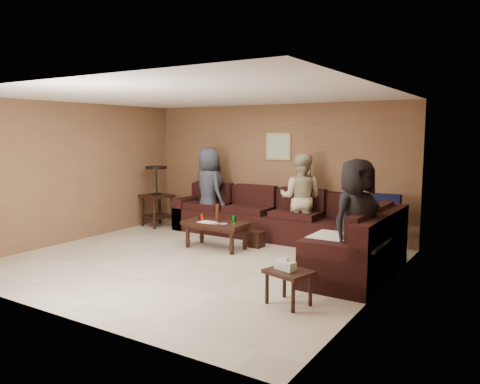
{
  "coord_description": "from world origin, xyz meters",
  "views": [
    {
      "loc": [
        4.27,
        -5.55,
        1.96
      ],
      "look_at": [
        0.25,
        0.85,
        1.0
      ],
      "focal_mm": 35.0,
      "sensor_mm": 36.0,
      "label": 1
    }
  ],
  "objects_px": {
    "waste_bin": "(256,239)",
    "person_middle": "(301,198)",
    "end_table_left": "(157,195)",
    "person_right": "(356,222)",
    "person_left": "(209,190)",
    "side_table_right": "(288,274)",
    "coffee_table": "(216,226)",
    "sectional_sofa": "(289,229)"
  },
  "relations": [
    {
      "from": "side_table_right",
      "to": "waste_bin",
      "type": "distance_m",
      "value": 2.75
    },
    {
      "from": "coffee_table",
      "to": "side_table_right",
      "type": "distance_m",
      "value": 2.81
    },
    {
      "from": "sectional_sofa",
      "to": "person_left",
      "type": "bearing_deg",
      "value": 168.73
    },
    {
      "from": "end_table_left",
      "to": "person_left",
      "type": "height_order",
      "value": "person_left"
    },
    {
      "from": "sectional_sofa",
      "to": "coffee_table",
      "type": "bearing_deg",
      "value": -146.67
    },
    {
      "from": "person_middle",
      "to": "person_right",
      "type": "height_order",
      "value": "person_right"
    },
    {
      "from": "end_table_left",
      "to": "person_right",
      "type": "height_order",
      "value": "person_right"
    },
    {
      "from": "sectional_sofa",
      "to": "person_right",
      "type": "height_order",
      "value": "person_right"
    },
    {
      "from": "end_table_left",
      "to": "side_table_right",
      "type": "height_order",
      "value": "end_table_left"
    },
    {
      "from": "coffee_table",
      "to": "end_table_left",
      "type": "xyz_separation_m",
      "value": [
        -2.14,
        0.9,
        0.27
      ]
    },
    {
      "from": "coffee_table",
      "to": "person_left",
      "type": "height_order",
      "value": "person_left"
    },
    {
      "from": "side_table_right",
      "to": "person_middle",
      "type": "xyz_separation_m",
      "value": [
        -1.18,
        2.9,
        0.44
      ]
    },
    {
      "from": "end_table_left",
      "to": "waste_bin",
      "type": "xyz_separation_m",
      "value": [
        2.68,
        -0.45,
        -0.53
      ]
    },
    {
      "from": "end_table_left",
      "to": "person_right",
      "type": "bearing_deg",
      "value": -17.41
    },
    {
      "from": "coffee_table",
      "to": "person_right",
      "type": "bearing_deg",
      "value": -12.76
    },
    {
      "from": "side_table_right",
      "to": "person_right",
      "type": "xyz_separation_m",
      "value": [
        0.41,
        1.13,
        0.46
      ]
    },
    {
      "from": "coffee_table",
      "to": "waste_bin",
      "type": "bearing_deg",
      "value": 39.8
    },
    {
      "from": "side_table_right",
      "to": "person_left",
      "type": "relative_size",
      "value": 0.34
    },
    {
      "from": "sectional_sofa",
      "to": "waste_bin",
      "type": "relative_size",
      "value": 16.98
    },
    {
      "from": "person_left",
      "to": "person_right",
      "type": "xyz_separation_m",
      "value": [
        3.54,
        -1.67,
        -0.02
      ]
    },
    {
      "from": "side_table_right",
      "to": "waste_bin",
      "type": "height_order",
      "value": "side_table_right"
    },
    {
      "from": "end_table_left",
      "to": "person_middle",
      "type": "height_order",
      "value": "person_middle"
    },
    {
      "from": "side_table_right",
      "to": "person_right",
      "type": "height_order",
      "value": "person_right"
    },
    {
      "from": "person_left",
      "to": "person_middle",
      "type": "xyz_separation_m",
      "value": [
        1.95,
        0.1,
        -0.03
      ]
    },
    {
      "from": "waste_bin",
      "to": "person_right",
      "type": "distance_m",
      "value": 2.43
    },
    {
      "from": "side_table_right",
      "to": "person_right",
      "type": "bearing_deg",
      "value": 70.23
    },
    {
      "from": "person_left",
      "to": "person_middle",
      "type": "bearing_deg",
      "value": -152.31
    },
    {
      "from": "coffee_table",
      "to": "side_table_right",
      "type": "relative_size",
      "value": 1.93
    },
    {
      "from": "waste_bin",
      "to": "coffee_table",
      "type": "bearing_deg",
      "value": -140.2
    },
    {
      "from": "coffee_table",
      "to": "person_middle",
      "type": "height_order",
      "value": "person_middle"
    },
    {
      "from": "coffee_table",
      "to": "waste_bin",
      "type": "distance_m",
      "value": 0.74
    },
    {
      "from": "sectional_sofa",
      "to": "waste_bin",
      "type": "bearing_deg",
      "value": -154.8
    },
    {
      "from": "end_table_left",
      "to": "coffee_table",
      "type": "bearing_deg",
      "value": -22.79
    },
    {
      "from": "person_left",
      "to": "person_right",
      "type": "distance_m",
      "value": 3.91
    },
    {
      "from": "side_table_right",
      "to": "person_right",
      "type": "relative_size",
      "value": 0.35
    },
    {
      "from": "coffee_table",
      "to": "end_table_left",
      "type": "relative_size",
      "value": 0.87
    },
    {
      "from": "coffee_table",
      "to": "person_left",
      "type": "relative_size",
      "value": 0.66
    },
    {
      "from": "end_table_left",
      "to": "person_left",
      "type": "xyz_separation_m",
      "value": [
        1.22,
        0.18,
        0.17
      ]
    },
    {
      "from": "person_left",
      "to": "person_right",
      "type": "bearing_deg",
      "value": 179.54
    },
    {
      "from": "side_table_right",
      "to": "end_table_left",
      "type": "bearing_deg",
      "value": 148.95
    },
    {
      "from": "waste_bin",
      "to": "person_middle",
      "type": "relative_size",
      "value": 0.17
    },
    {
      "from": "person_left",
      "to": "person_right",
      "type": "relative_size",
      "value": 1.02
    }
  ]
}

